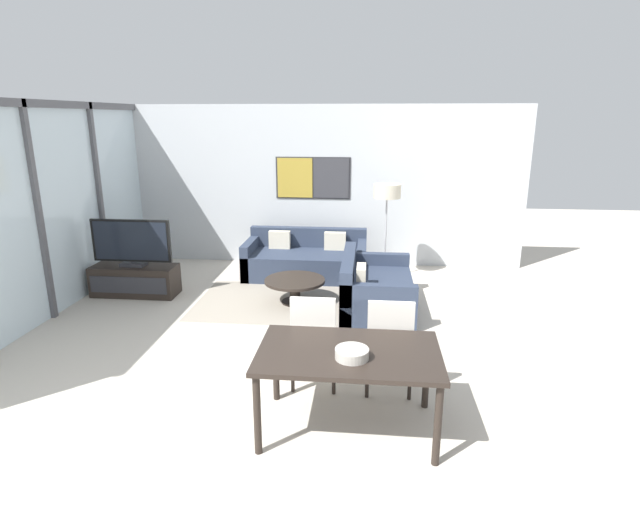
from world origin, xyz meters
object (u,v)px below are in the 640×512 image
coffee_table (295,285)px  floor_lamp (387,196)px  dining_table (349,359)px  dining_chair_left (314,338)px  tv_console (135,280)px  sofa_main (306,260)px  sofa_side (371,291)px  fruit_bowl (352,353)px  television (131,243)px  dining_chair_centre (389,342)px

coffee_table → floor_lamp: floor_lamp is taller
dining_table → dining_chair_left: (-0.36, 0.65, -0.13)m
tv_console → sofa_main: size_ratio=0.63×
sofa_side → dining_chair_left: dining_chair_left is taller
sofa_side → fruit_bowl: 3.01m
tv_console → television: size_ratio=1.05×
television → fruit_bowl: bearing=-43.4°
television → dining_chair_left: (2.97, -2.39, -0.27)m
tv_console → floor_lamp: bearing=16.5°
dining_table → fruit_bowl: (0.03, -0.13, 0.12)m
coffee_table → sofa_side: bearing=-5.4°
fruit_bowl → sofa_main: bearing=101.9°
tv_console → dining_chair_left: dining_chair_left is taller
dining_chair_centre → tv_console: bearing=146.8°
television → coffee_table: bearing=-2.5°
sofa_main → dining_chair_centre: size_ratio=2.04×
coffee_table → floor_lamp: 2.10m
coffee_table → floor_lamp: size_ratio=0.55×
dining_chair_left → dining_table: bearing=-61.1°
coffee_table → tv_console: bearing=177.5°
dining_table → floor_lamp: (0.42, 4.15, 0.72)m
sofa_side → dining_chair_left: 2.26m
dining_chair_centre → fruit_bowl: 0.86m
sofa_side → floor_lamp: floor_lamp is taller
dining_table → coffee_table: bearing=106.9°
tv_console → dining_table: dining_table is taller
sofa_main → fruit_bowl: size_ratio=7.32×
sofa_side → coffee_table: 1.10m
dining_chair_centre → floor_lamp: 3.63m
sofa_side → dining_table: (-0.20, -2.83, 0.40)m
dining_table → dining_chair_left: 0.75m
dining_table → dining_chair_centre: 0.73m
tv_console → dining_table: (3.33, -3.04, 0.43)m
dining_chair_left → fruit_bowl: 0.91m
tv_console → sofa_side: sofa_side is taller
tv_console → dining_chair_left: size_ratio=1.28×
television → sofa_side: bearing=-3.4°
sofa_main → dining_table: 4.36m
dining_table → dining_chair_left: size_ratio=1.54×
television → coffee_table: 2.49m
coffee_table → dining_chair_centre: 2.64m
tv_console → dining_chair_left: 3.82m
television → sofa_side: size_ratio=0.74×
coffee_table → dining_table: bearing=-73.1°
dining_table → floor_lamp: bearing=84.3°
dining_chair_left → sofa_side: bearing=75.6°
dining_chair_left → fruit_bowl: dining_chair_left is taller
dining_chair_left → dining_chair_centre: 0.72m
television → dining_chair_centre: size_ratio=1.21×
fruit_bowl → sofa_side: bearing=86.7°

